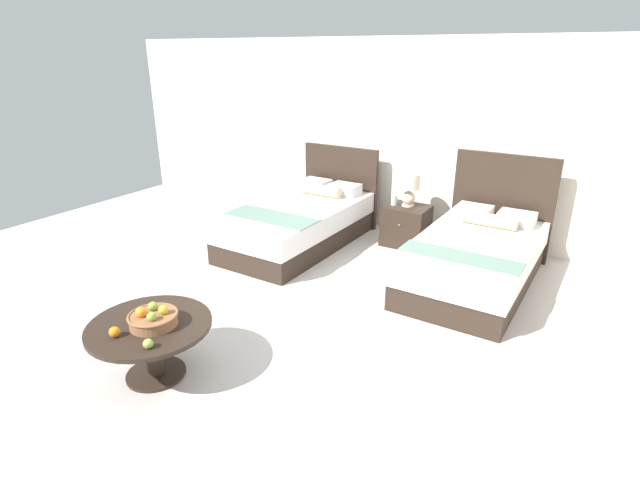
% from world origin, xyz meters
% --- Properties ---
extents(ground_plane, '(10.16, 9.25, 0.02)m').
position_xyz_m(ground_plane, '(0.00, 0.00, -0.01)').
color(ground_plane, '#BAB3AE').
extents(wall_back, '(10.16, 0.12, 2.57)m').
position_xyz_m(wall_back, '(0.00, 2.82, 1.29)').
color(wall_back, silver).
rests_on(wall_back, ground).
extents(bed_near_window, '(1.21, 2.26, 1.13)m').
position_xyz_m(bed_near_window, '(-1.13, 1.55, 0.30)').
color(bed_near_window, '#2D2119').
rests_on(bed_near_window, ground).
extents(bed_near_corner, '(1.22, 2.13, 1.27)m').
position_xyz_m(bed_near_corner, '(1.14, 1.55, 0.30)').
color(bed_near_corner, '#2D2119').
rests_on(bed_near_corner, ground).
extents(nightstand, '(0.56, 0.49, 0.52)m').
position_xyz_m(nightstand, '(0.06, 2.24, 0.26)').
color(nightstand, '#2D2119').
rests_on(nightstand, ground).
extents(table_lamp, '(0.26, 0.26, 0.43)m').
position_xyz_m(table_lamp, '(0.06, 2.26, 0.79)').
color(table_lamp, beige).
rests_on(table_lamp, nightstand).
extents(vase, '(0.08, 0.08, 0.13)m').
position_xyz_m(vase, '(-0.11, 2.20, 0.59)').
color(vase, '#AAB7C7').
rests_on(vase, nightstand).
extents(coffee_table, '(0.93, 0.93, 0.46)m').
position_xyz_m(coffee_table, '(-0.57, -1.41, 0.36)').
color(coffee_table, '#2D2119').
rests_on(coffee_table, ground).
extents(fruit_bowl, '(0.37, 0.37, 0.16)m').
position_xyz_m(fruit_bowl, '(-0.52, -1.41, 0.52)').
color(fruit_bowl, '#8D5C3C').
rests_on(fruit_bowl, coffee_table).
extents(loose_apple, '(0.07, 0.07, 0.07)m').
position_xyz_m(loose_apple, '(-0.31, -1.64, 0.50)').
color(loose_apple, '#90AB49').
rests_on(loose_apple, coffee_table).
extents(loose_orange, '(0.08, 0.08, 0.08)m').
position_xyz_m(loose_orange, '(-0.64, -1.66, 0.50)').
color(loose_orange, orange).
rests_on(loose_orange, coffee_table).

